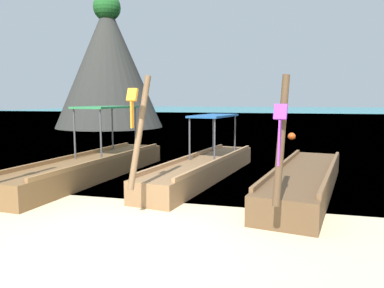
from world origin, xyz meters
name	(u,v)px	position (x,y,z in m)	size (l,w,h in m)	color
ground	(124,241)	(0.00, 0.00, 0.00)	(120.00, 120.00, 0.00)	beige
sea_water	(272,113)	(0.00, 62.30, 0.00)	(120.00, 120.00, 0.00)	teal
longtail_boat_pink_ribbon	(92,166)	(-2.90, 4.13, 0.35)	(1.75, 7.08, 2.47)	brown
longtail_boat_orange_ribbon	(204,167)	(0.20, 4.85, 0.33)	(2.05, 7.02, 2.71)	olive
longtail_boat_violet_ribbon	(305,180)	(2.90, 3.94, 0.30)	(2.27, 6.47, 2.63)	brown
karst_rock	(106,67)	(-11.89, 22.42, 4.94)	(9.52, 8.63, 10.67)	#383833
mooring_buoy_near	(292,137)	(2.75, 15.67, 0.22)	(0.43, 0.43, 0.43)	#EA5119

